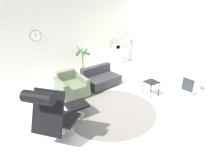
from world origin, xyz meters
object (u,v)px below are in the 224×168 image
crt_television (191,84)px  lounge_chair (50,111)px  potted_plant (83,62)px  ottoman (77,107)px  shelf_unit (119,44)px  side_table (151,83)px  armchair_red (71,87)px  couch_low (101,79)px

crt_television → lounge_chair: bearing=83.3°
lounge_chair → potted_plant: size_ratio=1.07×
ottoman → shelf_unit: (3.35, 2.77, 0.68)m
side_table → armchair_red: bearing=144.2°
side_table → shelf_unit: bearing=71.1°
armchair_red → shelf_unit: (3.03, 1.63, 0.67)m
armchair_red → shelf_unit: shelf_unit is taller
ottoman → side_table: (2.30, -0.29, 0.15)m
side_table → crt_television: 1.33m
lounge_chair → potted_plant: bearing=105.2°
armchair_red → crt_television: 3.76m
armchair_red → couch_low: 1.14m
shelf_unit → armchair_red: bearing=-151.8°
lounge_chair → couch_low: size_ratio=1.06×
lounge_chair → shelf_unit: bearing=89.5°
potted_plant → couch_low: bearing=-87.0°
lounge_chair → couch_low: lounge_chair is taller
ottoman → crt_television: bearing=-13.9°
lounge_chair → potted_plant: (2.17, 3.13, -0.29)m
lounge_chair → crt_television: size_ratio=2.33×
crt_television → shelf_unit: size_ratio=0.34×
side_table → potted_plant: (-0.91, 2.77, 0.09)m
couch_low → potted_plant: potted_plant is taller
lounge_chair → couch_low: 3.00m
ottoman → shelf_unit: shelf_unit is taller
couch_low → side_table: (0.85, -1.55, 0.19)m
armchair_red → potted_plant: size_ratio=0.75×
side_table → potted_plant: size_ratio=0.39×
armchair_red → crt_television: armchair_red is taller
shelf_unit → ottoman: bearing=-140.5°
armchair_red → potted_plant: bearing=-130.6°
lounge_chair → crt_television: (4.28, -0.21, -0.50)m
armchair_red → couch_low: (1.14, 0.12, -0.04)m
lounge_chair → armchair_red: bearing=108.4°
potted_plant → shelf_unit: (1.96, 0.29, 0.43)m
ottoman → potted_plant: potted_plant is taller
potted_plant → side_table: bearing=-71.7°
side_table → potted_plant: potted_plant is taller
ottoman → potted_plant: bearing=60.7°
couch_low → crt_television: (2.04, -2.12, 0.07)m
side_table → potted_plant: 2.91m
potted_plant → shelf_unit: 2.03m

